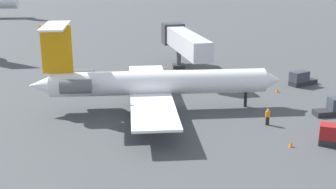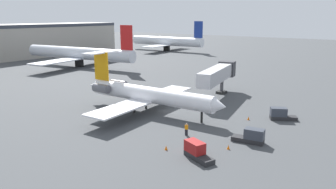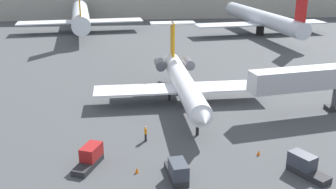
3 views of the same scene
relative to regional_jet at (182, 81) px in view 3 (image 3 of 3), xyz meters
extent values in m
cube|color=#424447|center=(1.57, -2.32, -3.17)|extent=(400.00, 400.00, 0.10)
cylinder|color=white|center=(0.04, -0.93, -0.07)|extent=(3.63, 23.53, 2.62)
cone|color=white|center=(0.58, -13.43, -0.07)|extent=(2.58, 2.31, 2.49)
cone|color=white|center=(-0.51, 11.68, -0.07)|extent=(2.34, 2.69, 2.23)
cube|color=white|center=(6.32, 0.35, -1.08)|extent=(11.25, 4.87, 0.24)
cube|color=white|center=(-6.32, -0.20, -1.08)|extent=(11.25, 4.87, 0.24)
cylinder|color=#595960|center=(1.87, 7.88, 0.33)|extent=(1.64, 3.26, 1.50)
cylinder|color=#595960|center=(-2.55, 7.69, 0.33)|extent=(1.64, 3.26, 1.50)
cube|color=orange|center=(-0.42, 9.78, 3.79)|extent=(0.38, 3.21, 5.10)
cube|color=white|center=(-0.42, 9.78, 6.24)|extent=(6.90, 2.69, 0.20)
cylinder|color=black|center=(0.46, -10.64, -2.25)|extent=(0.36, 0.36, 1.74)
cylinder|color=black|center=(1.55, 1.14, -2.25)|extent=(0.36, 0.36, 1.74)
cylinder|color=black|center=(-1.64, 1.00, -2.25)|extent=(0.36, 0.36, 1.74)
cube|color=#ADADB2|center=(15.41, -5.18, 1.54)|extent=(16.30, 5.57, 2.60)
cylinder|color=#4C4C51|center=(19.36, -4.43, -1.44)|extent=(0.70, 0.70, 3.36)
cube|color=#262626|center=(19.36, -4.43, -2.87)|extent=(1.80, 1.80, 0.50)
cube|color=black|center=(-5.34, -11.64, -2.70)|extent=(0.25, 0.33, 0.85)
cube|color=orange|center=(-5.34, -11.64, -1.97)|extent=(0.27, 0.41, 0.60)
sphere|color=tan|center=(-5.34, -11.64, -1.55)|extent=(0.24, 0.24, 0.24)
cube|color=#262628|center=(-10.95, -16.92, -2.82)|extent=(2.77, 4.23, 0.60)
cube|color=maroon|center=(-10.65, -16.18, -1.87)|extent=(2.18, 2.75, 1.30)
cube|color=#262628|center=(-2.82, -19.31, -2.82)|extent=(1.93, 4.15, 0.60)
cube|color=#333842|center=(-2.71, -20.10, -1.87)|extent=(1.72, 2.57, 1.30)
cube|color=#262628|center=(9.16, -20.21, -2.82)|extent=(3.15, 4.18, 0.60)
cube|color=#333842|center=(8.77, -19.51, -1.87)|extent=(2.38, 2.78, 1.30)
cone|color=orange|center=(-10.91, -12.32, -2.85)|extent=(0.36, 0.36, 0.55)
cone|color=orange|center=(-6.35, -18.32, -2.85)|extent=(0.36, 0.36, 0.55)
cone|color=orange|center=(5.89, -15.85, -2.85)|extent=(0.36, 0.36, 0.55)
cylinder|color=silver|center=(-20.36, 56.02, 1.42)|extent=(9.26, 38.83, 4.28)
cube|color=silver|center=(-20.36, 56.02, -0.32)|extent=(32.93, 10.16, 0.30)
cube|color=black|center=(-20.36, 56.02, -1.92)|extent=(1.20, 2.80, 2.40)
cylinder|color=silver|center=(25.95, 48.66, 1.14)|extent=(9.24, 40.99, 3.73)
cube|color=red|center=(28.46, 30.40, 6.51)|extent=(0.84, 4.00, 7.00)
cube|color=silver|center=(25.95, 48.66, -0.32)|extent=(34.82, 10.61, 0.30)
cube|color=black|center=(25.95, 48.66, -1.92)|extent=(1.20, 2.80, 2.40)
camera|label=1|loc=(-47.17, 0.31, 13.03)|focal=48.08mm
camera|label=2|loc=(-40.37, -33.89, 12.63)|focal=34.79mm
camera|label=3|loc=(-6.16, -50.52, 15.69)|focal=42.23mm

